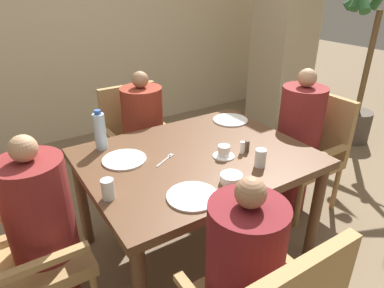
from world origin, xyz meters
name	(u,v)px	position (x,y,z in m)	size (l,w,h in m)	color
ground_plane	(196,247)	(0.00, 0.00, 0.00)	(16.00, 16.00, 0.00)	#7A664C
wall_back	(74,10)	(0.00, 2.35, 1.40)	(8.00, 0.06, 2.80)	beige
pillar_stone	(287,12)	(2.19, 1.43, 1.35)	(0.56, 0.56, 2.70)	#BCAD8E
dining_table	(197,166)	(0.00, 0.00, 0.65)	(1.35, 1.05, 0.74)	brown
chair_left_side	(16,252)	(-1.06, 0.00, 0.50)	(0.50, 0.50, 0.91)	#A88451
diner_in_left_chair	(43,232)	(-0.92, 0.00, 0.56)	(0.32, 0.32, 1.10)	maroon
chair_far_side	(137,137)	(0.00, 0.91, 0.50)	(0.50, 0.50, 0.91)	#A88451
diner_in_far_chair	(144,136)	(0.00, 0.77, 0.56)	(0.32, 0.32, 1.09)	maroon
chair_right_side	(308,148)	(1.06, 0.00, 0.50)	(0.50, 0.50, 0.91)	#A88451
diner_in_right_chair	(298,141)	(0.92, 0.00, 0.59)	(0.32, 0.32, 1.15)	maroon
diner_in_near_chair	(243,282)	(-0.27, -0.77, 0.55)	(0.32, 0.32, 1.06)	maroon
potted_palm	(369,57)	(2.49, 0.50, 0.96)	(0.86, 0.85, 2.03)	#4C4238
plate_main_left	(230,120)	(0.51, 0.32, 0.74)	(0.26, 0.26, 0.01)	white
plate_main_right	(124,160)	(-0.40, 0.17, 0.74)	(0.26, 0.26, 0.01)	white
plate_dessert_center	(193,196)	(-0.26, -0.37, 0.74)	(0.26, 0.26, 0.01)	white
teacup_with_saucer	(224,152)	(0.12, -0.11, 0.77)	(0.13, 0.13, 0.07)	white
bowl_small	(231,178)	(-0.02, -0.36, 0.76)	(0.12, 0.12, 0.05)	white
water_bottle	(100,131)	(-0.46, 0.39, 0.86)	(0.07, 0.07, 0.26)	#A3C6DB
glass_tall_near	(260,158)	(0.23, -0.31, 0.79)	(0.06, 0.06, 0.11)	silver
glass_tall_mid	(108,189)	(-0.61, -0.15, 0.79)	(0.06, 0.06, 0.11)	silver
salt_shaker	(242,147)	(0.25, -0.13, 0.78)	(0.03, 0.03, 0.08)	white
pepper_shaker	(247,146)	(0.28, -0.13, 0.78)	(0.03, 0.03, 0.07)	#4C3D2D
fork_beside_plate	(167,159)	(-0.18, 0.05, 0.74)	(0.16, 0.10, 0.00)	silver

